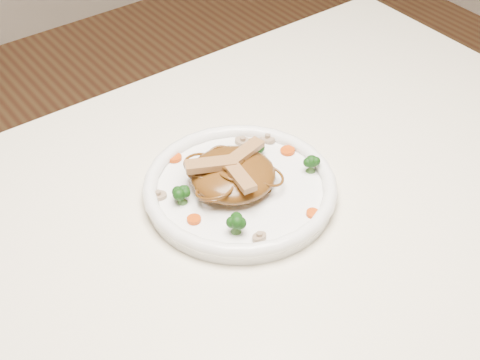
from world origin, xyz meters
TOP-DOWN VIEW (x-y plane):
  - table at (0.00, 0.00)m, footprint 1.20×0.80m
  - plate at (0.02, 0.06)m, footprint 0.30×0.30m
  - noodle_mound at (0.02, 0.07)m, footprint 0.15×0.15m
  - chicken_a at (0.05, 0.08)m, footprint 0.06×0.03m
  - chicken_b at (-0.01, 0.09)m, footprint 0.07×0.05m
  - chicken_c at (0.01, 0.04)m, footprint 0.03×0.06m
  - broccoli_0 at (0.08, 0.11)m, footprint 0.03×0.03m
  - broccoli_1 at (-0.05, 0.08)m, footprint 0.03×0.03m
  - broccoli_2 at (-0.03, -0.00)m, footprint 0.03×0.03m
  - broccoli_3 at (0.13, 0.03)m, footprint 0.03×0.03m
  - carrot_0 at (0.09, 0.13)m, footprint 0.03×0.03m
  - carrot_1 at (-0.06, 0.04)m, footprint 0.02×0.02m
  - carrot_2 at (0.13, 0.08)m, footprint 0.02×0.02m
  - carrot_3 at (-0.01, 0.17)m, footprint 0.03×0.03m
  - carrot_4 at (0.07, -0.04)m, footprint 0.02×0.02m
  - mushroom_0 at (-0.01, -0.03)m, footprint 0.03×0.03m
  - mushroom_1 at (0.12, 0.12)m, footprint 0.03×0.03m
  - mushroom_2 at (-0.08, 0.11)m, footprint 0.03×0.03m
  - mushroom_3 at (0.09, 0.14)m, footprint 0.03×0.03m

SIDE VIEW (x-z plane):
  - table at x=0.00m, z-range 0.28..1.03m
  - plate at x=0.02m, z-range 0.75..0.77m
  - carrot_0 at x=0.09m, z-range 0.77..0.77m
  - carrot_1 at x=-0.06m, z-range 0.77..0.77m
  - carrot_2 at x=0.13m, z-range 0.77..0.77m
  - carrot_3 at x=-0.01m, z-range 0.77..0.77m
  - carrot_4 at x=0.07m, z-range 0.77..0.77m
  - mushroom_0 at x=-0.01m, z-range 0.77..0.77m
  - mushroom_1 at x=0.12m, z-range 0.77..0.77m
  - mushroom_2 at x=-0.08m, z-range 0.77..0.77m
  - mushroom_3 at x=0.09m, z-range 0.77..0.77m
  - broccoli_0 at x=0.08m, z-range 0.77..0.79m
  - broccoli_1 at x=-0.05m, z-range 0.77..0.80m
  - broccoli_2 at x=-0.03m, z-range 0.77..0.80m
  - broccoli_3 at x=0.13m, z-range 0.77..0.80m
  - noodle_mound at x=0.02m, z-range 0.76..0.80m
  - chicken_a at x=0.05m, z-range 0.80..0.81m
  - chicken_c at x=0.01m, z-range 0.80..0.81m
  - chicken_b at x=-0.01m, z-range 0.80..0.81m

